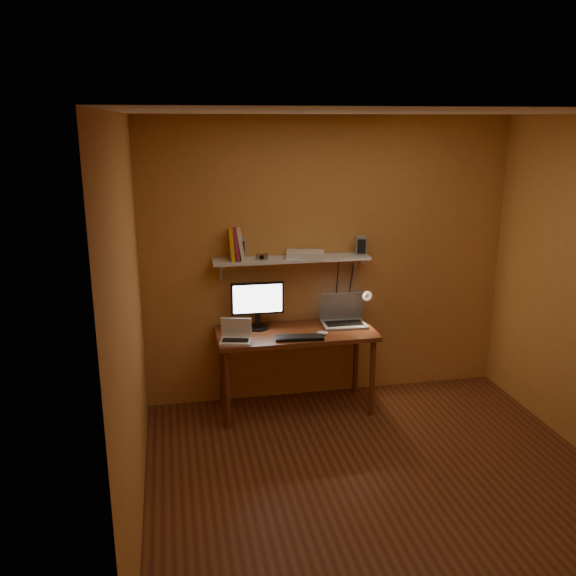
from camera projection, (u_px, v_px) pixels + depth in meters
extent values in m
cube|color=brown|center=(382.00, 484.00, 4.44)|extent=(3.40, 3.20, 0.02)
cube|color=silver|center=(400.00, 110.00, 3.74)|extent=(3.40, 3.20, 0.02)
cube|color=#BC7D39|center=(328.00, 261.00, 5.61)|extent=(3.40, 0.02, 2.60)
cube|color=#BC7D39|center=(525.00, 428.00, 2.57)|extent=(3.40, 0.02, 2.60)
cube|color=#BC7D39|center=(128.00, 330.00, 3.77)|extent=(0.02, 3.20, 2.60)
cube|color=brown|center=(296.00, 334.00, 5.38)|extent=(1.40, 0.60, 0.04)
cylinder|color=brown|center=(227.00, 390.00, 5.13)|extent=(0.05, 0.05, 0.71)
cylinder|color=brown|center=(372.00, 378.00, 5.37)|extent=(0.05, 0.05, 0.71)
cylinder|color=brown|center=(222.00, 368.00, 5.59)|extent=(0.05, 0.05, 0.71)
cylinder|color=brown|center=(356.00, 358.00, 5.83)|extent=(0.05, 0.05, 0.71)
cube|color=silver|center=(292.00, 259.00, 5.39)|extent=(1.40, 0.25, 0.02)
cube|color=silver|center=(221.00, 271.00, 5.40)|extent=(0.03, 0.03, 0.18)
cube|color=silver|center=(355.00, 264.00, 5.64)|extent=(0.03, 0.03, 0.18)
cylinder|color=black|center=(258.00, 327.00, 5.45)|extent=(0.20, 0.20, 0.01)
cube|color=black|center=(258.00, 320.00, 5.43)|extent=(0.05, 0.04, 0.14)
cube|color=black|center=(257.00, 298.00, 5.38)|extent=(0.47, 0.04, 0.29)
cube|color=white|center=(258.00, 299.00, 5.37)|extent=(0.43, 0.02, 0.25)
cube|color=gray|center=(344.00, 324.00, 5.53)|extent=(0.41, 0.30, 0.02)
cube|color=black|center=(344.00, 323.00, 5.53)|extent=(0.34, 0.17, 0.00)
cube|color=gray|center=(342.00, 306.00, 5.59)|extent=(0.40, 0.11, 0.27)
cube|color=#152144|center=(342.00, 306.00, 5.59)|extent=(0.35, 0.08, 0.23)
cube|color=white|center=(236.00, 341.00, 5.10)|extent=(0.29, 0.23, 0.02)
cube|color=black|center=(235.00, 340.00, 5.10)|extent=(0.23, 0.15, 0.00)
cube|color=white|center=(236.00, 327.00, 5.15)|extent=(0.26, 0.10, 0.18)
cube|color=black|center=(236.00, 327.00, 5.15)|extent=(0.23, 0.08, 0.15)
cube|color=black|center=(299.00, 338.00, 5.19)|extent=(0.42, 0.18, 0.02)
ellipsoid|color=white|center=(322.00, 333.00, 5.28)|extent=(0.11, 0.09, 0.04)
cube|color=silver|center=(359.00, 319.00, 5.73)|extent=(0.05, 0.06, 0.08)
cylinder|color=silver|center=(360.00, 304.00, 5.69)|extent=(0.02, 0.02, 0.28)
cylinder|color=silver|center=(363.00, 292.00, 5.58)|extent=(0.01, 0.16, 0.01)
cone|color=silver|center=(365.00, 294.00, 5.50)|extent=(0.09, 0.09, 0.09)
sphere|color=#FFE0A5|center=(366.00, 295.00, 5.48)|extent=(0.04, 0.04, 0.04)
cube|color=gray|center=(238.00, 249.00, 5.27)|extent=(0.13, 0.13, 0.19)
cube|color=gray|center=(361.00, 245.00, 5.49)|extent=(0.11, 0.11, 0.17)
cube|color=gold|center=(232.00, 245.00, 5.26)|extent=(0.07, 0.19, 0.27)
cube|color=maroon|center=(237.00, 245.00, 5.27)|extent=(0.08, 0.19, 0.27)
cube|color=beige|center=(241.00, 244.00, 5.27)|extent=(0.09, 0.19, 0.27)
cube|color=silver|center=(262.00, 257.00, 5.27)|extent=(0.11, 0.05, 0.06)
cylinder|color=black|center=(262.00, 257.00, 5.26)|extent=(0.04, 0.03, 0.04)
cube|color=white|center=(305.00, 254.00, 5.39)|extent=(0.37, 0.29, 0.06)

